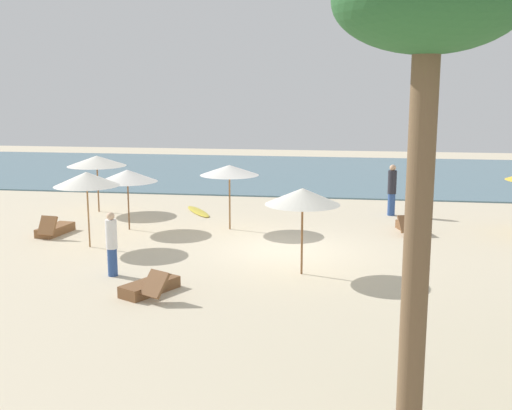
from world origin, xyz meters
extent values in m
plane|color=beige|center=(0.00, 0.00, 0.00)|extent=(60.00, 60.00, 0.00)
cube|color=slate|center=(0.00, 17.00, 0.03)|extent=(48.00, 16.00, 0.06)
cylinder|color=olive|center=(-2.17, 2.51, 1.09)|extent=(0.06, 0.06, 2.18)
cone|color=white|center=(-2.17, 2.51, 2.06)|extent=(2.01, 2.01, 0.35)
cylinder|color=brown|center=(-7.85, 4.79, 1.08)|extent=(0.06, 0.06, 2.16)
cone|color=silver|center=(-7.85, 4.79, 2.01)|extent=(2.27, 2.27, 0.40)
cylinder|color=olive|center=(-5.97, -0.53, 1.14)|extent=(0.05, 0.05, 2.28)
cone|color=silver|center=(-5.97, -0.53, 2.11)|extent=(1.97, 1.97, 0.43)
cylinder|color=brown|center=(0.69, -2.39, 1.12)|extent=(0.06, 0.06, 2.24)
cone|color=silver|center=(0.69, -2.39, 2.08)|extent=(1.95, 1.95, 0.43)
cylinder|color=brown|center=(-5.59, 1.94, 1.01)|extent=(0.05, 0.05, 2.03)
cone|color=white|center=(-5.59, 1.94, 1.87)|extent=(2.03, 2.03, 0.41)
cube|color=brown|center=(-2.79, -4.45, 0.14)|extent=(1.24, 1.61, 0.28)
cube|color=brown|center=(-2.46, -5.06, 0.42)|extent=(0.72, 0.68, 0.55)
cube|color=brown|center=(3.99, 3.00, 0.14)|extent=(1.00, 1.61, 0.28)
cube|color=brown|center=(3.79, 2.32, 0.42)|extent=(0.69, 0.64, 0.52)
cube|color=brown|center=(-7.81, 0.94, 0.14)|extent=(0.79, 1.57, 0.28)
cube|color=brown|center=(-7.71, 0.25, 0.44)|extent=(0.61, 0.45, 0.60)
cylinder|color=#2D4C8C|center=(-4.17, -3.28, 0.37)|extent=(0.27, 0.27, 0.73)
cylinder|color=white|center=(-4.17, -3.28, 1.11)|extent=(0.31, 0.31, 0.76)
sphere|color=beige|center=(-4.17, -3.28, 1.59)|extent=(0.21, 0.21, 0.21)
cylinder|color=#2D4C8C|center=(3.47, 5.75, 0.42)|extent=(0.34, 0.34, 0.84)
cylinder|color=#26262D|center=(3.47, 5.75, 1.28)|extent=(0.40, 0.40, 0.88)
sphere|color=tan|center=(3.47, 5.75, 1.83)|extent=(0.24, 0.24, 0.24)
cylinder|color=brown|center=(2.79, -9.92, 2.75)|extent=(0.36, 0.36, 5.51)
ellipsoid|color=#285B2D|center=(2.79, -9.92, 5.93)|extent=(2.45, 2.45, 1.35)
ellipsoid|color=gold|center=(-3.96, 5.22, 0.04)|extent=(1.61, 2.28, 0.07)
camera|label=1|loc=(1.87, -18.39, 4.88)|focal=44.36mm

